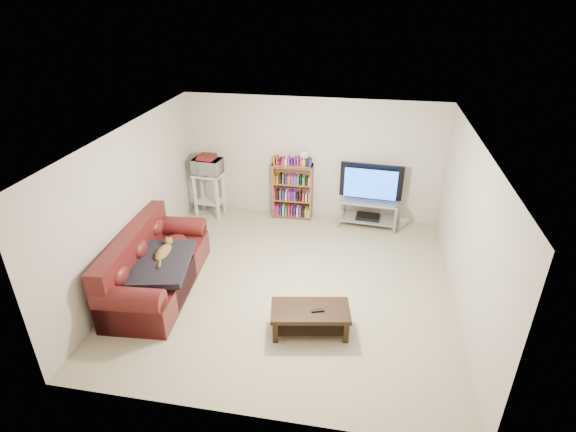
% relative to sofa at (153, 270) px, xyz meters
% --- Properties ---
extents(floor, '(5.00, 5.00, 0.00)m').
position_rel_sofa_xyz_m(floor, '(2.06, 0.47, -0.34)').
color(floor, '#BCB08B').
rests_on(floor, ground).
extents(ceiling, '(5.00, 5.00, 0.00)m').
position_rel_sofa_xyz_m(ceiling, '(2.06, 0.47, 2.06)').
color(ceiling, white).
rests_on(ceiling, ground).
extents(wall_back, '(5.00, 0.00, 5.00)m').
position_rel_sofa_xyz_m(wall_back, '(2.06, 2.97, 0.86)').
color(wall_back, beige).
rests_on(wall_back, ground).
extents(wall_front, '(5.00, 0.00, 5.00)m').
position_rel_sofa_xyz_m(wall_front, '(2.06, -2.03, 0.86)').
color(wall_front, beige).
rests_on(wall_front, ground).
extents(wall_left, '(0.00, 5.00, 5.00)m').
position_rel_sofa_xyz_m(wall_left, '(-0.44, 0.47, 0.86)').
color(wall_left, beige).
rests_on(wall_left, ground).
extents(wall_right, '(0.00, 5.00, 5.00)m').
position_rel_sofa_xyz_m(wall_right, '(4.56, 0.47, 0.86)').
color(wall_right, beige).
rests_on(wall_right, ground).
extents(sofa, '(1.15, 2.34, 0.97)m').
position_rel_sofa_xyz_m(sofa, '(0.00, 0.00, 0.00)').
color(sofa, '#501515').
rests_on(sofa, floor).
extents(blanket, '(1.05, 1.26, 0.19)m').
position_rel_sofa_xyz_m(blanket, '(0.20, -0.14, 0.23)').
color(blanket, black).
rests_on(blanket, sofa).
extents(cat, '(0.29, 0.64, 0.19)m').
position_rel_sofa_xyz_m(cat, '(0.18, 0.07, 0.29)').
color(cat, brown).
rests_on(cat, sofa).
extents(coffee_table, '(1.13, 0.70, 0.38)m').
position_rel_sofa_xyz_m(coffee_table, '(2.52, -0.56, -0.07)').
color(coffee_table, black).
rests_on(coffee_table, floor).
extents(remote, '(0.18, 0.10, 0.02)m').
position_rel_sofa_xyz_m(remote, '(2.62, -0.59, 0.06)').
color(remote, black).
rests_on(remote, coffee_table).
extents(tv_stand, '(1.14, 0.58, 0.55)m').
position_rel_sofa_xyz_m(tv_stand, '(3.22, 2.66, 0.04)').
color(tv_stand, '#999EA3').
rests_on(tv_stand, floor).
extents(television, '(1.20, 0.25, 0.69)m').
position_rel_sofa_xyz_m(television, '(3.22, 2.66, 0.56)').
color(television, black).
rests_on(television, tv_stand).
extents(dvd_player, '(0.47, 0.34, 0.06)m').
position_rel_sofa_xyz_m(dvd_player, '(3.22, 2.66, -0.15)').
color(dvd_player, black).
rests_on(dvd_player, tv_stand).
extents(bookshelf, '(0.80, 0.26, 1.15)m').
position_rel_sofa_xyz_m(bookshelf, '(1.70, 2.77, 0.26)').
color(bookshelf, brown).
rests_on(bookshelf, floor).
extents(shelf_clutter, '(0.58, 0.19, 0.28)m').
position_rel_sofa_xyz_m(shelf_clutter, '(1.80, 2.78, 0.92)').
color(shelf_clutter, silver).
rests_on(shelf_clutter, bookshelf).
extents(microwave_stand, '(0.60, 0.46, 0.90)m').
position_rel_sofa_xyz_m(microwave_stand, '(0.03, 2.59, 0.24)').
color(microwave_stand, silver).
rests_on(microwave_stand, floor).
extents(microwave, '(0.59, 0.43, 0.31)m').
position_rel_sofa_xyz_m(microwave, '(0.03, 2.59, 0.72)').
color(microwave, silver).
rests_on(microwave, microwave_stand).
extents(game_boxes, '(0.35, 0.32, 0.05)m').
position_rel_sofa_xyz_m(game_boxes, '(0.03, 2.59, 0.89)').
color(game_boxes, maroon).
rests_on(game_boxes, microwave).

